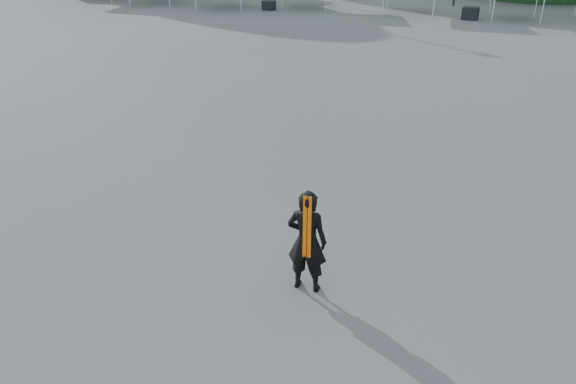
# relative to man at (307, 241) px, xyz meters

# --- Properties ---
(ground) EXTENTS (120.00, 120.00, 0.00)m
(ground) POSITION_rel_man_xyz_m (-0.39, 2.40, -0.96)
(ground) COLOR #474442
(ground) RESTS_ON ground
(man) EXTENTS (0.73, 0.50, 1.92)m
(man) POSITION_rel_man_xyz_m (0.00, 0.00, 0.00)
(man) COLOR black
(man) RESTS_ON ground
(crate_west) EXTENTS (0.89, 0.76, 0.60)m
(crate_west) POSITION_rel_man_xyz_m (-9.27, 29.22, -0.66)
(crate_west) COLOR black
(crate_west) RESTS_ON ground
(crate_mid) EXTENTS (1.06, 0.90, 0.73)m
(crate_mid) POSITION_rel_man_xyz_m (3.56, 28.86, -0.60)
(crate_mid) COLOR black
(crate_mid) RESTS_ON ground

